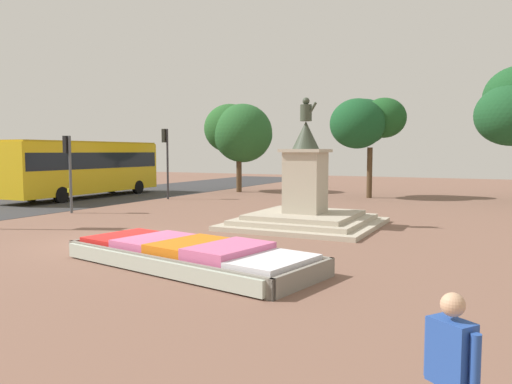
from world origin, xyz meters
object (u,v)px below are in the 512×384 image
object	(u,v)px
statue_monument	(305,203)
traffic_light_far_corner	(166,150)
city_bus	(85,166)
pedestrian_with_handbag	(453,375)
flower_planter	(189,255)
traffic_light_mid_block	(69,160)

from	to	relation	value
statue_monument	traffic_light_far_corner	bearing A→B (deg)	149.67
statue_monument	traffic_light_far_corner	distance (m)	13.20
city_bus	pedestrian_with_handbag	world-z (taller)	city_bus
flower_planter	city_bus	bearing A→B (deg)	141.77
statue_monument	traffic_light_far_corner	xyz separation A→B (m)	(-11.26, 6.59, 2.01)
traffic_light_mid_block	pedestrian_with_handbag	size ratio (longest dim) A/B	2.18
flower_planter	city_bus	distance (m)	20.53
traffic_light_mid_block	pedestrian_with_handbag	bearing A→B (deg)	-35.09
traffic_light_mid_block	traffic_light_far_corner	distance (m)	7.53
flower_planter	pedestrian_with_handbag	world-z (taller)	pedestrian_with_handbag
flower_planter	statue_monument	distance (m)	7.56
flower_planter	traffic_light_far_corner	size ratio (longest dim) A/B	1.70
traffic_light_mid_block	flower_planter	bearing A→B (deg)	-30.97
traffic_light_mid_block	city_bus	size ratio (longest dim) A/B	0.32
traffic_light_mid_block	pedestrian_with_handbag	distance (m)	21.48
traffic_light_far_corner	pedestrian_with_handbag	xyz separation A→B (m)	(17.56, -19.83, -1.98)
traffic_light_mid_block	traffic_light_far_corner	xyz separation A→B (m)	(-0.03, 7.52, 0.44)
statue_monument	pedestrian_with_handbag	size ratio (longest dim) A/B	3.27
statue_monument	flower_planter	bearing A→B (deg)	-91.80
statue_monument	pedestrian_with_handbag	xyz separation A→B (m)	(6.30, -13.24, 0.03)
statue_monument	traffic_light_mid_block	xyz separation A→B (m)	(-11.23, -0.93, 1.57)
statue_monument	city_bus	xyz separation A→B (m)	(-16.31, 5.13, 1.09)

